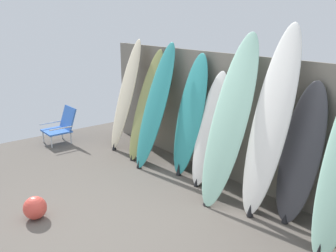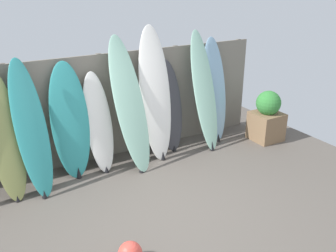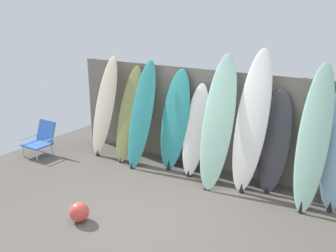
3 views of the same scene
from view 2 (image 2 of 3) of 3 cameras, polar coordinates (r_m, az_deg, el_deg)
The scene contains 12 objects.
ground at distance 5.14m, azimuth -1.06°, elevation -13.19°, with size 7.68×7.68×0.00m, color #5B544C.
fence_back at distance 6.38m, azimuth -9.92°, elevation 2.80°, with size 6.08×0.11×1.80m.
surfboard_olive_1 at distance 5.65m, azimuth -23.62°, elevation -1.58°, with size 0.47×0.70×1.78m.
surfboard_teal_2 at distance 5.61m, azimuth -20.15°, elevation -0.44°, with size 0.50×0.82×1.92m.
surfboard_teal_3 at distance 5.91m, azimuth -14.71°, elevation 0.67°, with size 0.63×0.55×1.80m.
surfboard_white_4 at distance 6.03m, azimuth -10.52°, elevation 0.40°, with size 0.44×0.51×1.58m.
surfboard_seafoam_5 at distance 5.99m, azimuth -5.87°, elevation 3.25°, with size 0.60×0.91×2.12m.
surfboard_white_6 at distance 6.28m, azimuth -1.97°, elevation 4.81°, with size 0.61×0.68×2.24m.
surfboard_charcoal_7 at distance 6.64m, azimuth 0.18°, elevation 3.00°, with size 0.51×0.45×1.62m.
surfboard_seafoam_8 at distance 6.72m, azimuth 5.56°, elevation 5.19°, with size 0.45×0.74×2.09m.
surfboard_skyblue_9 at distance 7.05m, azimuth 7.12°, elevation 5.34°, with size 0.51×0.46×1.94m.
planter_box at distance 7.36m, azimuth 14.84°, elevation 1.30°, with size 0.54×0.54×0.97m.
Camera 2 is at (-2.02, -3.68, 2.97)m, focal length 40.00 mm.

